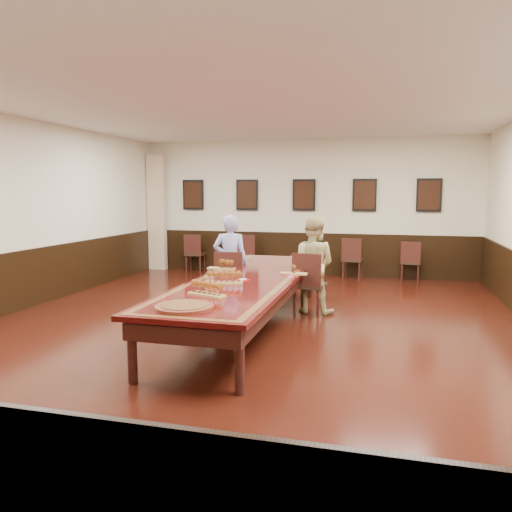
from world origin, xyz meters
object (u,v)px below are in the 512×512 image
(spare_chair_b, at_px, (248,254))
(spare_chair_d, at_px, (411,261))
(spare_chair_a, at_px, (195,253))
(person_woman, at_px, (312,265))
(person_man, at_px, (230,262))
(chair_woman, at_px, (310,283))
(carved_platter, at_px, (184,307))
(spare_chair_c, at_px, (353,258))
(conference_table, at_px, (247,287))
(chair_man, at_px, (230,280))

(spare_chair_b, height_order, spare_chair_d, spare_chair_b)
(spare_chair_a, relative_size, spare_chair_d, 1.04)
(spare_chair_a, distance_m, person_woman, 4.91)
(person_man, bearing_deg, chair_woman, 165.76)
(spare_chair_a, height_order, carved_platter, spare_chair_a)
(spare_chair_d, xyz_separation_m, person_man, (-3.09, -3.48, 0.35))
(spare_chair_c, bearing_deg, conference_table, 80.03)
(spare_chair_a, height_order, person_man, person_man)
(spare_chair_d, bearing_deg, spare_chair_b, 4.58)
(spare_chair_d, relative_size, conference_table, 0.18)
(spare_chair_b, height_order, spare_chair_c, spare_chair_b)
(chair_woman, xyz_separation_m, spare_chair_b, (-2.03, 3.52, -0.03))
(spare_chair_a, xyz_separation_m, spare_chair_d, (5.14, -0.05, -0.02))
(carved_platter, bearing_deg, conference_table, 86.93)
(carved_platter, bearing_deg, chair_man, 99.14)
(spare_chair_c, distance_m, conference_table, 4.77)
(chair_woman, xyz_separation_m, spare_chair_d, (1.71, 3.55, -0.06))
(spare_chair_a, relative_size, conference_table, 0.19)
(spare_chair_b, bearing_deg, person_woman, 121.04)
(carved_platter, bearing_deg, person_man, 99.20)
(chair_man, relative_size, person_woman, 0.63)
(spare_chair_b, bearing_deg, spare_chair_d, -179.43)
(chair_man, bearing_deg, spare_chair_b, -90.38)
(carved_platter, bearing_deg, spare_chair_d, 69.08)
(spare_chair_a, xyz_separation_m, person_woman, (3.44, -3.49, 0.32))
(person_man, bearing_deg, spare_chair_d, -142.77)
(spare_chair_a, xyz_separation_m, carved_platter, (2.57, -6.75, 0.31))
(conference_table, bearing_deg, person_woman, 58.03)
(chair_woman, bearing_deg, spare_chair_d, -107.63)
(person_man, distance_m, person_woman, 1.39)
(chair_woman, xyz_separation_m, carved_platter, (-0.86, -3.15, 0.27))
(person_man, bearing_deg, spare_chair_a, -71.02)
(carved_platter, bearing_deg, spare_chair_a, 110.85)
(spare_chair_d, bearing_deg, conference_table, 66.30)
(chair_woman, xyz_separation_m, spare_chair_a, (-3.43, 3.60, -0.04))
(spare_chair_c, relative_size, person_man, 0.59)
(spare_chair_d, xyz_separation_m, carved_platter, (-2.56, -6.71, 0.33))
(chair_man, xyz_separation_m, spare_chair_b, (-0.68, 3.55, -0.02))
(spare_chair_b, distance_m, conference_table, 4.81)
(spare_chair_c, height_order, conference_table, spare_chair_c)
(chair_man, distance_m, spare_chair_a, 4.18)
(chair_man, distance_m, spare_chair_c, 3.96)
(chair_woman, relative_size, carved_platter, 1.58)
(spare_chair_c, distance_m, person_man, 3.89)
(chair_woman, bearing_deg, person_woman, -90.00)
(chair_woman, distance_m, conference_table, 1.34)
(chair_man, distance_m, person_woman, 1.41)
(spare_chair_d, height_order, carved_platter, spare_chair_d)
(spare_chair_a, bearing_deg, carved_platter, 107.18)
(person_woman, relative_size, conference_table, 0.32)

